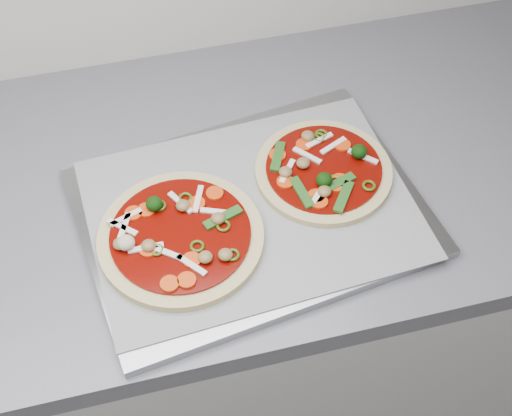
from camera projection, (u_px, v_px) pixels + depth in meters
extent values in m
cube|color=gray|center=(251.00, 212.00, 1.03)|extent=(0.52, 0.42, 0.02)
cube|color=gray|center=(251.00, 209.00, 1.02)|extent=(0.48, 0.36, 0.00)
cylinder|color=tan|center=(181.00, 237.00, 0.98)|extent=(0.28, 0.28, 0.01)
cylinder|color=#620E03|center=(180.00, 234.00, 0.97)|extent=(0.24, 0.24, 0.00)
ellipsoid|color=beige|center=(126.00, 243.00, 0.95)|extent=(0.03, 0.03, 0.02)
ellipsoid|color=olive|center=(183.00, 205.00, 0.99)|extent=(0.02, 0.02, 0.01)
cube|color=white|center=(180.00, 203.00, 1.00)|extent=(0.03, 0.05, 0.00)
cube|color=white|center=(124.00, 227.00, 0.98)|extent=(0.03, 0.05, 0.00)
torus|color=#354D0F|center=(159.00, 206.00, 1.00)|extent=(0.02, 0.02, 0.00)
cube|color=white|center=(126.00, 217.00, 0.99)|extent=(0.05, 0.02, 0.00)
cylinder|color=#F45516|center=(170.00, 284.00, 0.92)|extent=(0.03, 0.03, 0.00)
torus|color=#354D0F|center=(197.00, 246.00, 0.96)|extent=(0.03, 0.03, 0.00)
ellipsoid|color=olive|center=(205.00, 257.00, 0.94)|extent=(0.03, 0.03, 0.01)
ellipsoid|color=#0E3309|center=(154.00, 204.00, 0.99)|extent=(0.03, 0.03, 0.02)
cylinder|color=#F45516|center=(187.00, 280.00, 0.92)|extent=(0.03, 0.03, 0.00)
cube|color=white|center=(217.00, 212.00, 0.99)|extent=(0.05, 0.03, 0.00)
torus|color=#354D0F|center=(157.00, 250.00, 0.95)|extent=(0.03, 0.03, 0.00)
cylinder|color=#F45516|center=(215.00, 193.00, 1.01)|extent=(0.03, 0.03, 0.00)
ellipsoid|color=olive|center=(225.00, 255.00, 0.94)|extent=(0.03, 0.03, 0.01)
cylinder|color=#F45516|center=(146.00, 210.00, 0.99)|extent=(0.03, 0.03, 0.00)
ellipsoid|color=olive|center=(120.00, 244.00, 0.95)|extent=(0.03, 0.03, 0.01)
cube|color=white|center=(146.00, 248.00, 0.95)|extent=(0.05, 0.01, 0.00)
cylinder|color=#F45516|center=(134.00, 213.00, 0.99)|extent=(0.04, 0.04, 0.00)
cylinder|color=#F45516|center=(192.00, 260.00, 0.94)|extent=(0.03, 0.03, 0.00)
torus|color=#354D0F|center=(232.00, 255.00, 0.95)|extent=(0.02, 0.02, 0.00)
cube|color=white|center=(191.00, 265.00, 0.94)|extent=(0.04, 0.04, 0.00)
cube|color=#275B1F|center=(223.00, 218.00, 0.99)|extent=(0.06, 0.03, 0.00)
torus|color=#354D0F|center=(185.00, 198.00, 1.01)|extent=(0.03, 0.03, 0.00)
cube|color=white|center=(166.00, 252.00, 0.95)|extent=(0.04, 0.04, 0.00)
ellipsoid|color=olive|center=(218.00, 218.00, 0.98)|extent=(0.03, 0.03, 0.01)
ellipsoid|color=olive|center=(148.00, 246.00, 0.95)|extent=(0.02, 0.02, 0.01)
cube|color=white|center=(122.00, 227.00, 0.98)|extent=(0.04, 0.04, 0.00)
torus|color=#354D0F|center=(223.00, 226.00, 0.98)|extent=(0.03, 0.03, 0.00)
cylinder|color=#F45516|center=(148.00, 249.00, 0.95)|extent=(0.03, 0.03, 0.00)
cylinder|color=#F45516|center=(196.00, 203.00, 1.00)|extent=(0.03, 0.03, 0.00)
cube|color=white|center=(198.00, 199.00, 1.01)|extent=(0.03, 0.05, 0.00)
cylinder|color=tan|center=(323.00, 171.00, 1.06)|extent=(0.28, 0.28, 0.01)
cylinder|color=#620E03|center=(324.00, 168.00, 1.05)|extent=(0.23, 0.23, 0.00)
cube|color=#275B1F|center=(278.00, 157.00, 1.06)|extent=(0.04, 0.06, 0.00)
cube|color=#275B1F|center=(302.00, 192.00, 1.02)|extent=(0.02, 0.06, 0.00)
ellipsoid|color=olive|center=(324.00, 191.00, 1.01)|extent=(0.03, 0.03, 0.01)
cylinder|color=#F45516|center=(342.00, 145.00, 1.07)|extent=(0.03, 0.03, 0.00)
ellipsoid|color=#0E3309|center=(359.00, 152.00, 1.05)|extent=(0.03, 0.03, 0.02)
cylinder|color=#F45516|center=(277.00, 155.00, 1.06)|extent=(0.03, 0.03, 0.00)
cube|color=white|center=(287.00, 171.00, 1.04)|extent=(0.04, 0.04, 0.00)
cube|color=#275B1F|center=(337.00, 184.00, 1.03)|extent=(0.06, 0.03, 0.00)
ellipsoid|color=olive|center=(308.00, 136.00, 1.08)|extent=(0.03, 0.03, 0.01)
torus|color=#354D0F|center=(335.00, 180.00, 1.03)|extent=(0.02, 0.02, 0.00)
cylinder|color=#F45516|center=(319.00, 202.00, 1.01)|extent=(0.03, 0.03, 0.00)
cylinder|color=#F45516|center=(340.00, 180.00, 1.03)|extent=(0.03, 0.03, 0.00)
torus|color=#354D0F|center=(369.00, 186.00, 1.02)|extent=(0.02, 0.02, 0.00)
cylinder|color=#F45516|center=(285.00, 182.00, 1.03)|extent=(0.03, 0.03, 0.00)
ellipsoid|color=#0E3309|center=(324.00, 180.00, 1.02)|extent=(0.03, 0.03, 0.02)
cylinder|color=#F45516|center=(316.00, 196.00, 1.01)|extent=(0.03, 0.03, 0.00)
torus|color=#354D0F|center=(321.00, 134.00, 1.09)|extent=(0.02, 0.02, 0.00)
cube|color=#275B1F|center=(344.00, 197.00, 1.01)|extent=(0.05, 0.06, 0.00)
cube|color=white|center=(363.00, 156.00, 1.06)|extent=(0.04, 0.04, 0.00)
torus|color=#354D0F|center=(319.00, 137.00, 1.08)|extent=(0.02, 0.02, 0.00)
ellipsoid|color=olive|center=(303.00, 163.00, 1.04)|extent=(0.03, 0.03, 0.01)
cylinder|color=#F45516|center=(304.00, 145.00, 1.07)|extent=(0.03, 0.03, 0.00)
cylinder|color=#F45516|center=(337.00, 185.00, 1.02)|extent=(0.04, 0.04, 0.00)
cube|color=white|center=(319.00, 140.00, 1.08)|extent=(0.05, 0.02, 0.00)
ellipsoid|color=olive|center=(285.00, 172.00, 1.03)|extent=(0.02, 0.02, 0.01)
cube|color=white|center=(319.00, 194.00, 1.01)|extent=(0.04, 0.04, 0.00)
cube|color=white|center=(307.00, 155.00, 1.06)|extent=(0.04, 0.04, 0.00)
cube|color=white|center=(333.00, 146.00, 1.07)|extent=(0.05, 0.03, 0.00)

